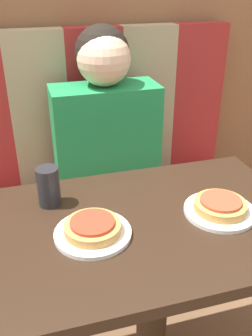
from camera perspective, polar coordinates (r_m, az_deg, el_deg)
booth_seat at (r=1.84m, az=-2.67°, el=-10.32°), size 1.24×0.48×0.46m
booth_backrest at (r=1.74m, az=-4.69°, el=9.08°), size 1.24×0.08×0.70m
dining_table at (r=1.14m, az=4.37°, el=-12.91°), size 0.85×0.59×0.75m
person at (r=1.55m, az=-3.19°, el=7.30°), size 0.43×0.24×0.74m
plate_left at (r=1.00m, az=-5.07°, el=-9.86°), size 0.20×0.20×0.01m
plate_right at (r=1.11m, az=14.05°, el=-6.38°), size 0.20×0.20×0.01m
pizza_left at (r=0.99m, az=-5.12°, el=-8.89°), size 0.15×0.15×0.03m
pizza_right at (r=1.10m, az=14.18°, el=-5.47°), size 0.15×0.15×0.03m
drinking_cup at (r=1.11m, az=-11.73°, el=-2.78°), size 0.07×0.07×0.12m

